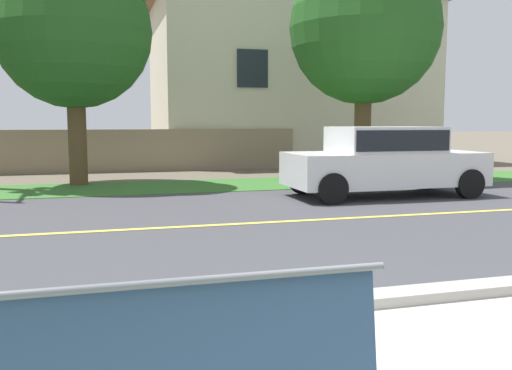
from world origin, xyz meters
The scene contains 10 objects.
ground_plane centered at (0.00, 8.00, 0.00)m, with size 140.00×140.00×0.00m, color #665B4C.
curb_edge centered at (0.00, 2.35, 0.06)m, with size 44.00×0.30×0.11m, color #ADA89E.
street_asphalt centered at (0.00, 6.50, 0.00)m, with size 52.00×8.00×0.01m, color #424247.
road_centre_line centered at (0.00, 6.50, 0.01)m, with size 48.00×0.14×0.01m, color #E0CC4C.
far_verge_grass centered at (0.00, 11.96, 0.01)m, with size 48.00×2.80×0.02m, color #38702D.
car_white_near centered at (4.21, 8.90, 0.85)m, with size 4.30×1.86×1.54m.
shade_tree_left centered at (-2.25, 12.96, 4.24)m, with size 3.96×3.96×6.53m.
shade_tree_centre centered at (5.63, 12.47, 4.59)m, with size 4.28×4.28×7.06m.
garden_wall centered at (-1.72, 16.69, 0.70)m, with size 13.00×0.36×1.40m, color gray.
house_across_street centered at (5.73, 19.89, 3.50)m, with size 11.48×6.91×6.92m.
Camera 1 is at (-1.83, -1.99, 1.65)m, focal length 38.67 mm.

